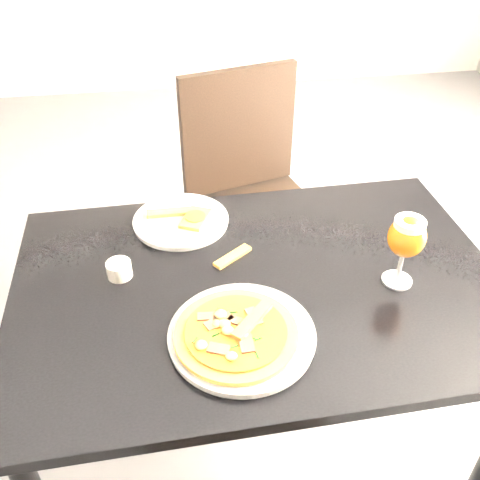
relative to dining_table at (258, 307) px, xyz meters
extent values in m
plane|color=#59595C|center=(0.03, 0.24, -0.66)|extent=(6.00, 6.00, 0.00)
cube|color=black|center=(0.00, 0.00, 0.08)|extent=(1.21, 0.82, 0.03)
cylinder|color=black|center=(-0.55, 0.33, -0.30)|extent=(0.05, 0.05, 0.72)
cylinder|color=black|center=(0.53, 0.35, -0.30)|extent=(0.05, 0.05, 0.72)
cube|color=black|center=(0.13, 0.61, -0.17)|extent=(0.56, 0.56, 0.04)
cylinder|color=black|center=(-0.01, 0.38, -0.43)|extent=(0.04, 0.04, 0.47)
cylinder|color=black|center=(0.35, 0.48, -0.43)|extent=(0.04, 0.04, 0.47)
cylinder|color=black|center=(-0.10, 0.74, -0.43)|extent=(0.04, 0.04, 0.47)
cylinder|color=black|center=(0.26, 0.83, -0.43)|extent=(0.04, 0.04, 0.47)
cube|color=black|center=(0.07, 0.81, 0.10)|extent=(0.43, 0.14, 0.46)
cylinder|color=silver|center=(-0.07, -0.18, 0.10)|extent=(0.35, 0.35, 0.02)
cylinder|color=olive|center=(-0.08, -0.19, 0.11)|extent=(0.27, 0.27, 0.01)
cylinder|color=#C13A10|center=(-0.08, -0.19, 0.12)|extent=(0.22, 0.22, 0.01)
cube|color=#4F2F22|center=(-0.06, -0.19, 0.13)|extent=(0.05, 0.03, 0.00)
cube|color=#4F2F22|center=(-0.06, -0.15, 0.13)|extent=(0.05, 0.06, 0.00)
cube|color=#4F2F22|center=(-0.12, -0.13, 0.13)|extent=(0.05, 0.06, 0.00)
cube|color=#4F2F22|center=(-0.11, -0.19, 0.13)|extent=(0.05, 0.03, 0.00)
cube|color=#4F2F22|center=(-0.11, -0.23, 0.13)|extent=(0.05, 0.06, 0.00)
cube|color=#4F2F22|center=(-0.05, -0.24, 0.13)|extent=(0.05, 0.06, 0.00)
ellipsoid|color=#EDBA4D|center=(-0.07, -0.18, 0.13)|extent=(0.02, 0.02, 0.01)
ellipsoid|color=#EDBA4D|center=(-0.07, -0.12, 0.13)|extent=(0.02, 0.02, 0.01)
ellipsoid|color=#EDBA4D|center=(-0.09, -0.17, 0.13)|extent=(0.02, 0.02, 0.01)
ellipsoid|color=#EDBA4D|center=(-0.15, -0.17, 0.13)|extent=(0.02, 0.02, 0.01)
ellipsoid|color=#EDBA4D|center=(-0.10, -0.20, 0.13)|extent=(0.02, 0.02, 0.01)
ellipsoid|color=#EDBA4D|center=(-0.10, -0.25, 0.13)|extent=(0.02, 0.02, 0.01)
ellipsoid|color=#EDBA4D|center=(-0.08, -0.20, 0.13)|extent=(0.02, 0.02, 0.01)
ellipsoid|color=#EDBA4D|center=(-0.02, -0.21, 0.13)|extent=(0.02, 0.02, 0.01)
cube|color=#0B4010|center=(-0.08, -0.17, 0.13)|extent=(0.01, 0.02, 0.00)
cube|color=#0B4010|center=(-0.09, -0.14, 0.13)|extent=(0.01, 0.02, 0.00)
cube|color=#0B4010|center=(-0.13, -0.13, 0.13)|extent=(0.01, 0.02, 0.00)
cube|color=#0B4010|center=(-0.11, -0.18, 0.13)|extent=(0.02, 0.01, 0.00)
cube|color=#0B4010|center=(-0.14, -0.20, 0.13)|extent=(0.02, 0.01, 0.00)
cube|color=#0B4010|center=(-0.10, -0.20, 0.13)|extent=(0.02, 0.01, 0.00)
cube|color=#0B4010|center=(-0.10, -0.23, 0.13)|extent=(0.01, 0.02, 0.00)
cube|color=#0B4010|center=(-0.07, -0.26, 0.13)|extent=(0.01, 0.02, 0.00)
cube|color=#0B4010|center=(-0.07, -0.21, 0.13)|extent=(0.01, 0.02, 0.00)
cube|color=#0B4010|center=(-0.03, -0.21, 0.13)|extent=(0.02, 0.01, 0.00)
cube|color=#0B4010|center=(-0.07, -0.18, 0.13)|extent=(0.02, 0.01, 0.00)
cube|color=#0B4010|center=(-0.05, -0.16, 0.13)|extent=(0.02, 0.01, 0.00)
cube|color=olive|center=(-0.06, -0.15, 0.13)|extent=(0.10, 0.11, 0.01)
cylinder|color=silver|center=(-0.17, 0.28, 0.10)|extent=(0.35, 0.35, 0.01)
cube|color=olive|center=(-0.20, 0.31, 0.11)|extent=(0.12, 0.03, 0.01)
cube|color=olive|center=(-0.13, 0.26, 0.11)|extent=(0.10, 0.12, 0.01)
cylinder|color=#C13A10|center=(-0.13, 0.26, 0.12)|extent=(0.06, 0.06, 0.00)
cube|color=olive|center=(-0.05, 0.10, 0.09)|extent=(0.11, 0.09, 0.01)
cylinder|color=beige|center=(-0.34, 0.07, 0.11)|extent=(0.06, 0.06, 0.04)
cylinder|color=gold|center=(-0.34, 0.07, 0.13)|extent=(0.05, 0.05, 0.01)
cylinder|color=#B1B5BB|center=(0.34, -0.05, 0.09)|extent=(0.07, 0.07, 0.01)
cylinder|color=#B1B5BB|center=(0.34, -0.05, 0.13)|extent=(0.01, 0.01, 0.08)
ellipsoid|color=#AF5810|center=(0.34, -0.05, 0.23)|extent=(0.09, 0.09, 0.10)
cylinder|color=silver|center=(0.34, -0.05, 0.26)|extent=(0.07, 0.07, 0.02)
camera|label=1|loc=(-0.20, -0.97, 0.96)|focal=40.00mm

